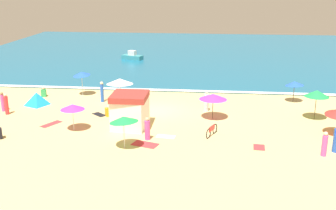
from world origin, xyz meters
name	(u,v)px	position (x,y,z in m)	size (l,w,h in m)	color
ground_plane	(157,111)	(0.00, 0.00, 0.00)	(60.00, 60.00, 0.00)	#D8B775
ocean_water	(182,53)	(0.00, 28.00, 0.05)	(60.00, 44.00, 0.10)	#196084
wave_breaker_foam	(166,90)	(0.00, 6.30, 0.10)	(57.00, 0.70, 0.01)	white
lifeguard_cabana	(130,110)	(-1.44, -4.19, 1.32)	(2.56, 2.71, 2.58)	white
beach_umbrella_0	(213,97)	(4.59, -1.53, 1.79)	(3.05, 3.05, 2.02)	#4C3823
beach_umbrella_1	(124,119)	(-1.06, -8.05, 1.97)	(2.64, 2.64, 2.26)	silver
beach_umbrella_3	(72,107)	(-5.39, -5.19, 1.76)	(2.28, 2.28, 1.97)	silver
beach_umbrella_5	(317,94)	(12.50, -0.83, 2.08)	(2.47, 2.48, 2.34)	#4C3823
beach_umbrella_6	(295,84)	(11.72, 3.85, 1.68)	(2.27, 2.26, 1.93)	#4C3823
beach_umbrella_7	(82,74)	(-7.60, 3.97, 2.07)	(2.25, 2.25, 2.32)	silver
beach_umbrella_8	(120,81)	(-3.38, 1.29, 2.11)	(2.60, 2.62, 2.41)	silver
beach_tent	(37,99)	(-10.57, 0.46, 0.57)	(2.11, 2.10, 1.14)	#1999D8
parked_bicycle	(212,130)	(4.55, -5.22, 0.38)	(0.79, 1.69, 0.76)	black
beachgoer_0	(3,102)	(-12.66, -1.49, 0.80)	(0.39, 0.39, 1.64)	#D84CA5
beachgoer_2	(102,92)	(-5.19, 2.02, 0.92)	(0.41, 0.41, 1.86)	blue
beachgoer_3	(147,129)	(0.19, -6.44, 0.74)	(0.45, 0.45, 1.60)	#D84CA5
beachgoer_4	(108,112)	(-3.70, -1.82, 0.38)	(0.56, 0.56, 0.90)	orange
beachgoer_5	(336,139)	(12.33, -7.23, 0.84)	(0.38, 0.38, 1.79)	blue
beachgoer_6	(325,145)	(11.46, -7.93, 0.75)	(0.35, 0.35, 1.59)	#D84CA5
beachgoer_7	(6,105)	(-11.95, -2.23, 0.82)	(0.35, 0.35, 1.73)	red
beachgoer_8	(44,92)	(-11.08, 3.15, 0.39)	(0.52, 0.52, 0.92)	green
beachgoer_9	(206,102)	(4.06, 0.36, 0.78)	(0.52, 0.52, 1.70)	white
beach_towel_0	(51,124)	(-7.53, -4.15, 0.01)	(1.37, 1.84, 0.01)	red
beach_towel_1	(99,115)	(-4.51, -1.55, 0.01)	(1.41, 1.33, 0.01)	black
beach_towel_2	(166,137)	(1.37, -5.77, 0.01)	(1.38, 0.82, 0.01)	white
beach_towel_3	(145,144)	(0.17, -7.33, 0.01)	(1.95, 1.47, 0.01)	red
beach_towel_4	(259,147)	(7.64, -7.02, 0.01)	(0.81, 1.10, 0.01)	red
small_boat_0	(132,56)	(-6.28, 21.76, 0.49)	(3.03, 2.00, 1.19)	teal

